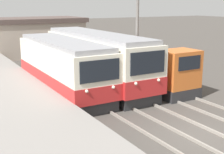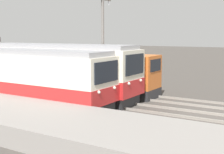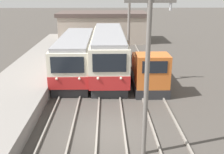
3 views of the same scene
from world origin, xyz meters
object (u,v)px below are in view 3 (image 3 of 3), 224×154
object	(u,v)px
commuter_train_center	(109,54)
catenary_mast_mid	(129,36)
shunting_locomotive	(148,72)
catenary_mast_near	(147,74)
commuter_train_left	(76,58)

from	to	relation	value
commuter_train_center	catenary_mast_mid	bearing A→B (deg)	-62.66
commuter_train_center	shunting_locomotive	xyz separation A→B (m)	(3.00, -3.71, -0.54)
shunting_locomotive	commuter_train_center	bearing A→B (deg)	128.98
shunting_locomotive	catenary_mast_mid	distance (m)	3.18
catenary_mast_near	shunting_locomotive	bearing A→B (deg)	80.23
commuter_train_left	shunting_locomotive	bearing A→B (deg)	-26.90
commuter_train_left	commuter_train_center	world-z (taller)	commuter_train_center
catenary_mast_mid	catenary_mast_near	bearing A→B (deg)	-90.00
commuter_train_left	catenary_mast_near	xyz separation A→B (m)	(4.31, -11.61, 2.26)
commuter_train_center	catenary_mast_near	xyz separation A→B (m)	(1.51, -12.37, 2.15)
catenary_mast_near	catenary_mast_mid	size ratio (longest dim) A/B	1.00
commuter_train_center	shunting_locomotive	bearing A→B (deg)	-51.02
commuter_train_left	catenary_mast_near	size ratio (longest dim) A/B	1.47
catenary_mast_near	commuter_train_left	bearing A→B (deg)	110.36
shunting_locomotive	catenary_mast_near	world-z (taller)	catenary_mast_near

